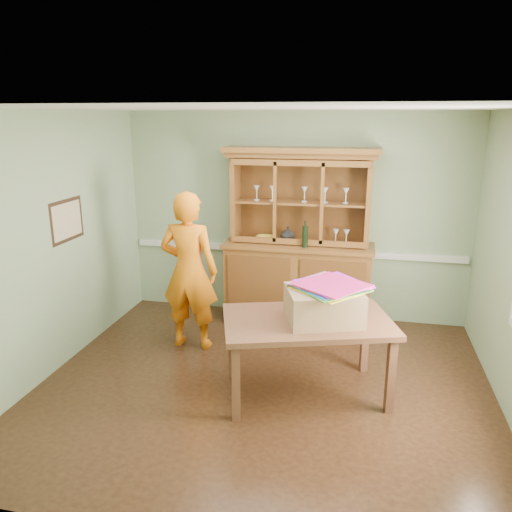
% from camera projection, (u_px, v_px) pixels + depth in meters
% --- Properties ---
extents(floor, '(4.50, 4.50, 0.00)m').
position_uv_depth(floor, '(264.00, 386.00, 5.05)').
color(floor, '#462916').
rests_on(floor, ground).
extents(ceiling, '(4.50, 4.50, 0.00)m').
position_uv_depth(ceiling, '(265.00, 108.00, 4.32)').
color(ceiling, white).
rests_on(ceiling, wall_back).
extents(wall_back, '(4.50, 0.00, 4.50)m').
position_uv_depth(wall_back, '(294.00, 217.00, 6.56)').
color(wall_back, '#88A27A').
rests_on(wall_back, floor).
extents(wall_left, '(0.00, 4.00, 4.00)m').
position_uv_depth(wall_left, '(51.00, 245.00, 5.14)').
color(wall_left, '#88A27A').
rests_on(wall_left, floor).
extents(wall_front, '(4.50, 0.00, 4.50)m').
position_uv_depth(wall_front, '(195.00, 354.00, 2.80)').
color(wall_front, '#88A27A').
rests_on(wall_front, floor).
extents(chair_rail, '(4.41, 0.05, 0.08)m').
position_uv_depth(chair_rail, '(293.00, 250.00, 6.66)').
color(chair_rail, silver).
rests_on(chair_rail, wall_back).
extents(framed_map, '(0.03, 0.60, 0.46)m').
position_uv_depth(framed_map, '(67.00, 220.00, 5.37)').
color(framed_map, '#301E13').
rests_on(framed_map, wall_left).
extents(china_hutch, '(1.93, 0.64, 2.26)m').
position_uv_depth(china_hutch, '(298.00, 263.00, 6.45)').
color(china_hutch, brown).
rests_on(china_hutch, floor).
extents(dining_table, '(1.78, 1.37, 0.79)m').
position_uv_depth(dining_table, '(307.00, 328.00, 4.74)').
color(dining_table, brown).
rests_on(dining_table, floor).
extents(cardboard_box, '(0.80, 0.72, 0.31)m').
position_uv_depth(cardboard_box, '(324.00, 305.00, 4.63)').
color(cardboard_box, '#916D4B').
rests_on(cardboard_box, dining_table).
extents(kite_stack, '(0.78, 0.78, 0.05)m').
position_uv_depth(kite_stack, '(330.00, 286.00, 4.60)').
color(kite_stack, yellow).
rests_on(kite_stack, cardboard_box).
extents(person, '(0.68, 0.45, 1.85)m').
position_uv_depth(person, '(189.00, 271.00, 5.71)').
color(person, orange).
rests_on(person, floor).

